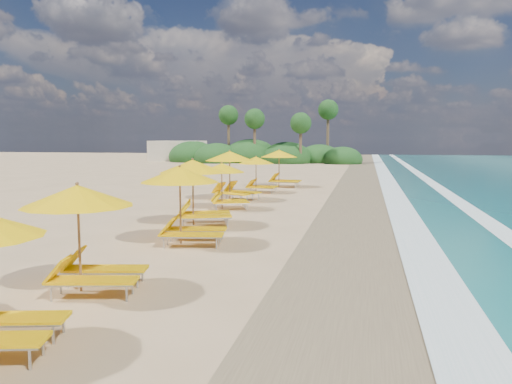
{
  "coord_description": "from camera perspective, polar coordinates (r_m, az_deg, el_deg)",
  "views": [
    {
      "loc": [
        3.95,
        -17.68,
        3.18
      ],
      "look_at": [
        0.0,
        0.0,
        1.2
      ],
      "focal_mm": 34.75,
      "sensor_mm": 36.0,
      "label": 1
    }
  ],
  "objects": [
    {
      "name": "station_2",
      "position": [
        10.8,
        -18.83,
        -4.21
      ],
      "size": [
        2.8,
        2.69,
        2.29
      ],
      "rotation": [
        0.0,
        0.0,
        0.22
      ],
      "color": "olive",
      "rests_on": "ground"
    },
    {
      "name": "station_8",
      "position": [
        32.41,
        3.0,
        3.06
      ],
      "size": [
        2.73,
        2.54,
        2.48
      ],
      "rotation": [
        0.0,
        0.0,
        -0.04
      ],
      "color": "olive",
      "rests_on": "ground"
    },
    {
      "name": "beach_building",
      "position": [
        70.64,
        -9.0,
        4.71
      ],
      "size": [
        7.0,
        5.0,
        2.8
      ],
      "primitive_type": "cube",
      "color": "beige",
      "rests_on": "ground"
    },
    {
      "name": "surf_foam",
      "position": [
        18.17,
        21.15,
        -4.18
      ],
      "size": [
        4.0,
        160.0,
        0.01
      ],
      "color": "white",
      "rests_on": "ground"
    },
    {
      "name": "wet_sand",
      "position": [
        17.96,
        12.58,
        -4.09
      ],
      "size": [
        4.0,
        160.0,
        0.01
      ],
      "primitive_type": "cube",
      "color": "#8E7C54",
      "rests_on": "ground"
    },
    {
      "name": "station_5",
      "position": [
        22.26,
        -3.53,
        1.08
      ],
      "size": [
        2.75,
        2.73,
        2.12
      ],
      "rotation": [
        0.0,
        0.0,
        0.4
      ],
      "color": "olive",
      "rests_on": "ground"
    },
    {
      "name": "treeline",
      "position": [
        64.74,
        0.2,
        4.3
      ],
      "size": [
        25.8,
        8.8,
        9.74
      ],
      "color": "#163D14",
      "rests_on": "ground"
    },
    {
      "name": "station_3",
      "position": [
        14.96,
        -8.03,
        -0.89
      ],
      "size": [
        2.85,
        2.72,
        2.39
      ],
      "rotation": [
        0.0,
        0.0,
        0.17
      ],
      "color": "olive",
      "rests_on": "ground"
    },
    {
      "name": "ground",
      "position": [
        18.39,
        0.0,
        -3.72
      ],
      "size": [
        160.0,
        160.0,
        0.0
      ],
      "primitive_type": "plane",
      "color": "tan",
      "rests_on": "ground"
    },
    {
      "name": "station_6",
      "position": [
        25.36,
        -2.69,
        2.31
      ],
      "size": [
        3.35,
        3.31,
        2.58
      ],
      "rotation": [
        0.0,
        0.0,
        -0.39
      ],
      "color": "olive",
      "rests_on": "ground"
    },
    {
      "name": "station_7",
      "position": [
        28.94,
        0.32,
        2.33
      ],
      "size": [
        2.36,
        2.18,
        2.16
      ],
      "rotation": [
        0.0,
        0.0,
        -0.03
      ],
      "color": "olive",
      "rests_on": "ground"
    },
    {
      "name": "station_4",
      "position": [
        18.19,
        -6.67,
        0.52
      ],
      "size": [
        3.16,
        3.1,
        2.46
      ],
      "rotation": [
        0.0,
        0.0,
        0.34
      ],
      "color": "olive",
      "rests_on": "ground"
    }
  ]
}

